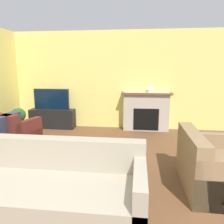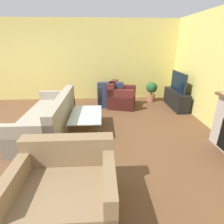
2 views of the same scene
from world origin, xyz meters
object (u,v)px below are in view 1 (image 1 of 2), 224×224
(mantel_clock, at_px, (150,88))
(couch_loveseat, at_px, (216,169))
(armchair_accent, at_px, (14,136))
(tv, at_px, (52,99))
(couch_sectional, at_px, (46,190))
(potted_plant, at_px, (19,119))
(coffee_table, at_px, (73,154))

(mantel_clock, bearing_deg, couch_loveseat, -74.54)
(armchair_accent, relative_size, mantel_clock, 4.73)
(mantel_clock, bearing_deg, tv, -177.89)
(couch_sectional, bearing_deg, tv, 110.69)
(couch_loveseat, height_order, potted_plant, couch_loveseat)
(couch_loveseat, distance_m, coffee_table, 2.12)
(couch_sectional, distance_m, coffee_table, 0.88)
(coffee_table, bearing_deg, mantel_clock, 65.14)
(couch_sectional, relative_size, potted_plant, 3.48)
(tv, xyz_separation_m, coffee_table, (1.43, -2.73, -0.45))
(couch_loveseat, height_order, coffee_table, couch_loveseat)
(armchair_accent, relative_size, coffee_table, 0.84)
(armchair_accent, relative_size, potted_plant, 1.43)
(couch_loveseat, bearing_deg, potted_plant, 62.59)
(potted_plant, bearing_deg, couch_sectional, -55.73)
(mantel_clock, bearing_deg, potted_plant, -168.00)
(coffee_table, xyz_separation_m, potted_plant, (-2.10, 2.10, 0.02))
(armchair_accent, distance_m, coffee_table, 1.84)
(couch_loveseat, relative_size, armchair_accent, 1.24)
(tv, distance_m, potted_plant, 1.01)
(coffee_table, xyz_separation_m, mantel_clock, (1.31, 2.83, 0.78))
(tv, bearing_deg, coffee_table, -62.32)
(tv, distance_m, couch_loveseat, 4.56)
(couch_sectional, bearing_deg, coffee_table, 85.40)
(couch_sectional, height_order, potted_plant, couch_sectional)
(tv, xyz_separation_m, couch_loveseat, (3.55, -2.81, -0.54))
(tv, relative_size, couch_sectional, 0.43)
(couch_loveseat, bearing_deg, armchair_accent, 74.04)
(mantel_clock, bearing_deg, couch_sectional, -110.46)
(couch_sectional, xyz_separation_m, coffee_table, (0.07, 0.87, 0.09))
(coffee_table, relative_size, mantel_clock, 5.66)
(potted_plant, xyz_separation_m, mantel_clock, (3.41, 0.73, 0.77))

